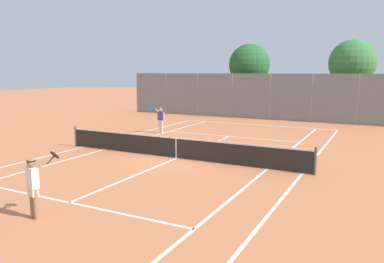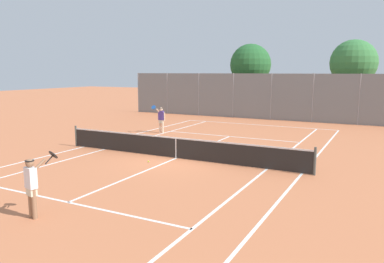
# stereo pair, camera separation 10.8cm
# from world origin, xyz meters

# --- Properties ---
(ground_plane) EXTENTS (120.00, 120.00, 0.00)m
(ground_plane) POSITION_xyz_m (0.00, 0.00, 0.00)
(ground_plane) COLOR #C67047
(court_line_markings) EXTENTS (11.10, 23.90, 0.01)m
(court_line_markings) POSITION_xyz_m (0.00, 0.00, 0.00)
(court_line_markings) COLOR white
(court_line_markings) RESTS_ON ground
(tennis_net) EXTENTS (12.00, 0.10, 1.07)m
(tennis_net) POSITION_xyz_m (0.00, 0.00, 0.51)
(tennis_net) COLOR #474C47
(tennis_net) RESTS_ON ground
(player_near_side) EXTENTS (0.79, 0.71, 1.77)m
(player_near_side) POSITION_xyz_m (0.08, -7.68, 0.93)
(player_near_side) COLOR #936B4C
(player_near_side) RESTS_ON ground
(player_far_left) EXTENTS (0.61, 0.78, 1.77)m
(player_far_left) POSITION_xyz_m (-4.31, 5.63, 0.93)
(player_far_left) COLOR beige
(player_far_left) RESTS_ON ground
(loose_tennis_ball_0) EXTENTS (0.07, 0.07, 0.07)m
(loose_tennis_ball_0) POSITION_xyz_m (-0.69, -1.16, 0.03)
(loose_tennis_ball_0) COLOR #D1DB33
(loose_tennis_ball_0) RESTS_ON ground
(back_fence) EXTENTS (25.73, 0.08, 3.69)m
(back_fence) POSITION_xyz_m (0.00, 15.14, 1.84)
(back_fence) COLOR gray
(back_fence) RESTS_ON ground
(tree_behind_left) EXTENTS (3.60, 3.60, 6.23)m
(tree_behind_left) POSITION_xyz_m (-2.82, 17.95, 4.34)
(tree_behind_left) COLOR brown
(tree_behind_left) RESTS_ON ground
(tree_behind_right) EXTENTS (3.59, 3.59, 6.29)m
(tree_behind_right) POSITION_xyz_m (5.66, 18.12, 4.40)
(tree_behind_right) COLOR brown
(tree_behind_right) RESTS_ON ground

